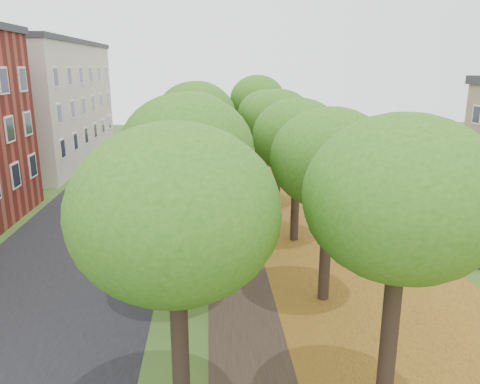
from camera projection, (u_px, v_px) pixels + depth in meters
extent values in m
cube|color=black|center=(98.00, 224.00, 25.15)|extent=(8.00, 70.00, 0.01)
cube|color=black|center=(237.00, 221.00, 25.63)|extent=(3.20, 70.00, 0.01)
cube|color=#96631B|center=(327.00, 219.00, 25.95)|extent=(7.50, 70.00, 0.01)
cube|color=black|center=(465.00, 211.00, 27.46)|extent=(9.00, 16.00, 0.01)
cylinder|color=black|center=(180.00, 355.00, 10.54)|extent=(0.40, 0.40, 3.84)
ellipsoid|color=#2E6314|center=(175.00, 213.00, 9.67)|extent=(4.39, 4.39, 3.74)
cylinder|color=black|center=(190.00, 253.00, 16.32)|extent=(0.40, 0.40, 3.84)
ellipsoid|color=#2E6314|center=(187.00, 158.00, 15.45)|extent=(4.39, 4.39, 3.74)
cylinder|color=black|center=(195.00, 204.00, 22.10)|extent=(0.40, 0.40, 3.84)
ellipsoid|color=#2E6314|center=(193.00, 133.00, 21.23)|extent=(4.39, 4.39, 3.74)
cylinder|color=black|center=(197.00, 175.00, 27.88)|extent=(0.40, 0.40, 3.84)
ellipsoid|color=#2E6314|center=(196.00, 119.00, 27.01)|extent=(4.39, 4.39, 3.74)
cylinder|color=black|center=(199.00, 157.00, 33.66)|extent=(0.40, 0.40, 3.84)
ellipsoid|color=#2E6314|center=(198.00, 110.00, 32.79)|extent=(4.39, 4.39, 3.74)
cylinder|color=black|center=(200.00, 143.00, 39.44)|extent=(0.40, 0.40, 3.84)
ellipsoid|color=#2E6314|center=(200.00, 103.00, 38.57)|extent=(4.39, 4.39, 3.74)
cylinder|color=black|center=(388.00, 346.00, 10.84)|extent=(0.40, 0.40, 3.84)
ellipsoid|color=#2E6314|center=(401.00, 209.00, 9.97)|extent=(4.39, 4.39, 3.74)
cylinder|color=black|center=(325.00, 249.00, 16.62)|extent=(0.40, 0.40, 3.84)
ellipsoid|color=#2E6314|center=(330.00, 157.00, 15.76)|extent=(4.39, 4.39, 3.74)
cylinder|color=black|center=(295.00, 202.00, 22.41)|extent=(0.40, 0.40, 3.84)
ellipsoid|color=#2E6314|center=(297.00, 132.00, 21.54)|extent=(4.39, 4.39, 3.74)
cylinder|color=black|center=(277.00, 174.00, 28.19)|extent=(0.40, 0.40, 3.84)
ellipsoid|color=#2E6314|center=(278.00, 118.00, 27.32)|extent=(4.39, 4.39, 3.74)
cylinder|color=black|center=(265.00, 156.00, 33.97)|extent=(0.40, 0.40, 3.84)
ellipsoid|color=#2E6314|center=(266.00, 109.00, 33.10)|extent=(4.39, 4.39, 3.74)
cylinder|color=black|center=(257.00, 143.00, 39.75)|extent=(0.40, 0.40, 3.84)
ellipsoid|color=#2E6314|center=(257.00, 103.00, 38.88)|extent=(4.39, 4.39, 3.74)
cube|color=beige|center=(29.00, 105.00, 40.58)|extent=(10.00, 20.00, 10.00)
cube|color=#2D2D33|center=(22.00, 42.00, 39.23)|extent=(10.30, 20.30, 0.40)
imported|color=maroon|center=(478.00, 226.00, 22.80)|extent=(4.34, 2.54, 1.35)
imported|color=#2E2D32|center=(424.00, 197.00, 27.65)|extent=(5.63, 3.99, 1.51)
imported|color=silver|center=(405.00, 188.00, 29.84)|extent=(5.18, 3.06, 1.35)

